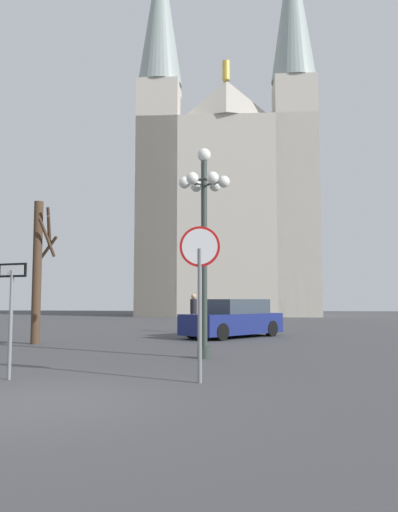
{
  "coord_description": "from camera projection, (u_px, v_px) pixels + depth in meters",
  "views": [
    {
      "loc": [
        3.18,
        -7.09,
        1.5
      ],
      "look_at": [
        0.27,
        20.74,
        3.96
      ],
      "focal_mm": 34.97,
      "sensor_mm": 36.0,
      "label": 1
    }
  ],
  "objects": [
    {
      "name": "parked_car_near_navy",
      "position": [
        234.0,
        319.0,
        20.0
      ],
      "size": [
        4.13,
        4.55,
        1.52
      ],
      "color": "navy",
      "rests_on": "ground"
    },
    {
      "name": "ground_plane",
      "position": [
        32.0,
        404.0,
        7.22
      ],
      "size": [
        120.0,
        120.0,
        0.0
      ],
      "primitive_type": "plane",
      "color": "#424244"
    },
    {
      "name": "cathedral",
      "position": [
        227.0,
        196.0,
        48.25
      ],
      "size": [
        16.78,
        12.22,
        36.64
      ],
      "color": "#BCB5A5",
      "rests_on": "ground"
    },
    {
      "name": "stop_sign",
      "position": [
        200.0,
        273.0,
        9.19
      ],
      "size": [
        0.76,
        0.08,
        2.86
      ],
      "color": "slate",
      "rests_on": "ground"
    },
    {
      "name": "bare_tree",
      "position": [
        38.0,
        268.0,
        17.17
      ],
      "size": [
        0.9,
        1.21,
        4.91
      ],
      "color": "#473323",
      "rests_on": "ground"
    },
    {
      "name": "one_way_arrow_sign",
      "position": [
        11.0,
        303.0,
        9.51
      ],
      "size": [
        0.66,
        0.23,
        2.2
      ],
      "color": "slate",
      "rests_on": "ground"
    },
    {
      "name": "street_lamp",
      "position": [
        204.0,
        219.0,
        13.1
      ],
      "size": [
        1.36,
        1.22,
        5.52
      ],
      "color": "#2D3833",
      "rests_on": "ground"
    },
    {
      "name": "pedestrian_standing",
      "position": [
        194.0,
        309.0,
        23.03
      ],
      "size": [
        0.32,
        0.32,
        1.78
      ],
      "color": "black",
      "rests_on": "ground"
    }
  ]
}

